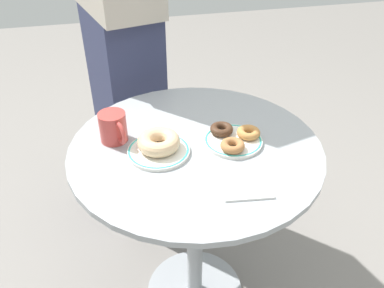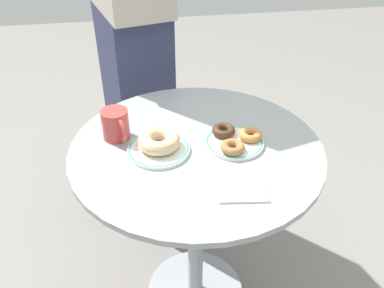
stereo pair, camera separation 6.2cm
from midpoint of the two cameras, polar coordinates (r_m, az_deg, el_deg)
The scene contains 10 objects.
cafe_table at distance 1.28m, azimuth -0.92°, elevation -7.87°, with size 0.74×0.74×0.71m.
plate_left at distance 1.12m, azimuth -6.43°, elevation -1.02°, with size 0.18×0.18×0.01m.
plate_right at distance 1.16m, azimuth 4.47°, elevation 0.45°, with size 0.17×0.17×0.01m.
donut_glazed at distance 1.11m, azimuth -6.42°, elevation 0.28°, with size 0.12×0.12×0.04m, color #E0B789.
donut_old_fashioned at distance 1.16m, azimuth 6.68°, elevation 1.64°, with size 0.07×0.07×0.02m, color #BC7F42.
donut_chocolate at distance 1.17m, azimuth 2.81°, elevation 2.14°, with size 0.07×0.07×0.02m, color #422819.
donut_cinnamon at distance 1.11m, azimuth 4.30°, elevation -0.24°, with size 0.07×0.07×0.02m, color #A36B3D.
paper_napkin at distance 1.01m, azimuth 5.94°, elevation -5.75°, with size 0.12×0.12×0.01m, color white.
coffee_mug at distance 1.17m, azimuth -12.76°, elevation 2.31°, with size 0.08×0.12×0.09m.
person_figure at distance 1.59m, azimuth -11.45°, elevation 15.65°, with size 0.32×0.46×1.75m.
Camera 1 is at (-0.23, -0.91, 1.37)m, focal length 36.85 mm.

